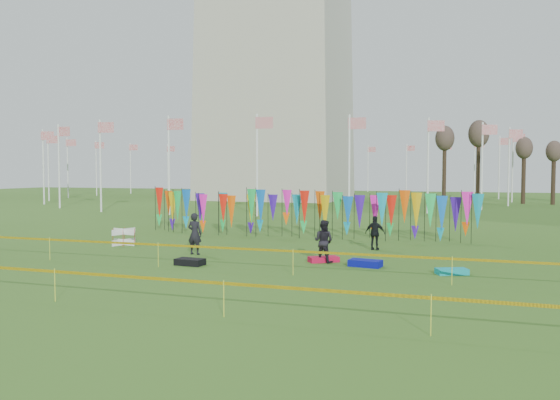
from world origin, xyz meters
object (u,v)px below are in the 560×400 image
(person_right, at_px, (375,233))
(kite_bag_blue, at_px, (365,263))
(person_left, at_px, (195,234))
(kite_bag_black, at_px, (190,262))
(box_kite, at_px, (124,237))
(kite_bag_teal, at_px, (452,271))
(person_mid, at_px, (324,241))
(kite_bag_red, at_px, (324,259))

(person_right, distance_m, kite_bag_blue, 4.42)
(person_left, relative_size, kite_bag_black, 1.67)
(box_kite, height_order, person_right, person_right)
(kite_bag_teal, bearing_deg, person_right, 123.93)
(person_mid, distance_m, kite_bag_black, 5.15)
(kite_bag_teal, bearing_deg, box_kite, 169.36)
(kite_bag_blue, bearing_deg, person_left, 174.94)
(person_right, relative_size, kite_bag_black, 1.45)
(kite_bag_blue, bearing_deg, person_mid, 166.84)
(person_left, height_order, kite_bag_teal, person_left)
(box_kite, distance_m, person_mid, 10.38)
(person_mid, bearing_deg, kite_bag_teal, -179.21)
(box_kite, xyz_separation_m, person_left, (4.55, -1.54, 0.48))
(kite_bag_black, bearing_deg, person_left, 113.24)
(kite_bag_black, bearing_deg, kite_bag_teal, 7.00)
(kite_bag_blue, bearing_deg, box_kite, 169.56)
(person_left, relative_size, person_right, 1.15)
(kite_bag_blue, distance_m, kite_bag_red, 1.78)
(box_kite, distance_m, person_right, 11.82)
(kite_bag_red, distance_m, kite_bag_black, 5.13)
(person_right, height_order, kite_bag_black, person_right)
(person_left, distance_m, kite_bag_teal, 10.52)
(person_mid, distance_m, kite_bag_teal, 4.91)
(person_right, distance_m, kite_bag_black, 8.62)
(person_left, relative_size, person_mid, 1.07)
(kite_bag_red, relative_size, kite_bag_teal, 1.10)
(box_kite, height_order, person_mid, person_mid)
(box_kite, height_order, kite_bag_black, box_kite)
(kite_bag_red, distance_m, kite_bag_teal, 4.90)
(person_right, height_order, kite_bag_red, person_right)
(kite_bag_blue, bearing_deg, kite_bag_red, 163.76)
(box_kite, bearing_deg, kite_bag_red, -9.44)
(person_mid, relative_size, kite_bag_blue, 1.40)
(person_right, bearing_deg, kite_bag_blue, 99.26)
(person_mid, xyz_separation_m, kite_bag_red, (-0.02, 0.10, -0.72))
(person_right, height_order, kite_bag_blue, person_right)
(box_kite, relative_size, kite_bag_teal, 0.77)
(person_left, relative_size, kite_bag_red, 1.53)
(box_kite, relative_size, kite_bag_red, 0.70)
(kite_bag_black, height_order, kite_bag_teal, kite_bag_black)
(person_left, xyz_separation_m, kite_bag_red, (5.64, -0.15, -0.78))
(box_kite, relative_size, person_left, 0.46)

